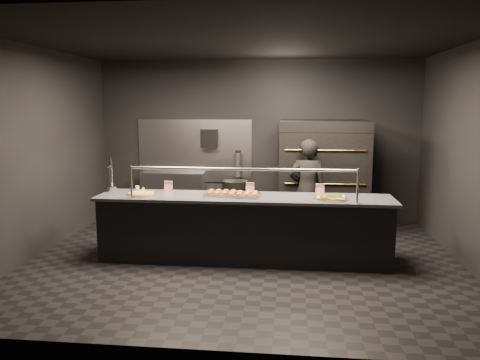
# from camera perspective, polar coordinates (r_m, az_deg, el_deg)

# --- Properties ---
(room) EXTENTS (6.04, 6.00, 3.00)m
(room) POSITION_cam_1_polar(r_m,az_deg,el_deg) (6.45, 0.30, 3.13)
(room) COLOR black
(room) RESTS_ON ground
(service_counter) EXTENTS (4.10, 0.78, 1.37)m
(service_counter) POSITION_cam_1_polar(r_m,az_deg,el_deg) (6.59, 0.45, -5.88)
(service_counter) COLOR black
(service_counter) RESTS_ON ground
(pizza_oven) EXTENTS (1.50, 1.23, 1.91)m
(pizza_oven) POSITION_cam_1_polar(r_m,az_deg,el_deg) (8.34, 10.02, 0.68)
(pizza_oven) COLOR black
(pizza_oven) RESTS_ON ground
(prep_shelf) EXTENTS (1.20, 0.35, 0.90)m
(prep_shelf) POSITION_cam_1_polar(r_m,az_deg,el_deg) (9.10, -8.14, -1.88)
(prep_shelf) COLOR #99999E
(prep_shelf) RESTS_ON ground
(towel_dispenser) EXTENTS (0.30, 0.20, 0.35)m
(towel_dispenser) POSITION_cam_1_polar(r_m,az_deg,el_deg) (8.88, -3.79, 5.09)
(towel_dispenser) COLOR black
(towel_dispenser) RESTS_ON room
(fire_extinguisher) EXTENTS (0.14, 0.14, 0.51)m
(fire_extinguisher) POSITION_cam_1_polar(r_m,az_deg,el_deg) (8.86, -0.23, 1.91)
(fire_extinguisher) COLOR #B2B2B7
(fire_extinguisher) RESTS_ON room
(beer_tap) EXTENTS (0.14, 0.20, 0.54)m
(beer_tap) POSITION_cam_1_polar(r_m,az_deg,el_deg) (7.05, -15.40, -0.16)
(beer_tap) COLOR silver
(beer_tap) RESTS_ON service_counter
(round_pizza) EXTENTS (0.42, 0.42, 0.03)m
(round_pizza) POSITION_cam_1_polar(r_m,az_deg,el_deg) (6.74, -11.94, -1.63)
(round_pizza) COLOR silver
(round_pizza) RESTS_ON service_counter
(slider_tray_a) EXTENTS (0.47, 0.35, 0.07)m
(slider_tray_a) POSITION_cam_1_polar(r_m,az_deg,el_deg) (6.56, -2.27, -1.62)
(slider_tray_a) COLOR silver
(slider_tray_a) RESTS_ON service_counter
(slider_tray_b) EXTENTS (0.52, 0.42, 0.07)m
(slider_tray_b) POSITION_cam_1_polar(r_m,az_deg,el_deg) (6.45, 0.43, -1.78)
(slider_tray_b) COLOR silver
(slider_tray_b) RESTS_ON service_counter
(square_pizza) EXTENTS (0.46, 0.46, 0.05)m
(square_pizza) POSITION_cam_1_polar(r_m,az_deg,el_deg) (6.40, 11.03, -2.13)
(square_pizza) COLOR silver
(square_pizza) RESTS_ON service_counter
(condiment_jar) EXTENTS (0.14, 0.06, 0.09)m
(condiment_jar) POSITION_cam_1_polar(r_m,az_deg,el_deg) (6.94, -12.20, -1.09)
(condiment_jar) COLOR silver
(condiment_jar) RESTS_ON service_counter
(tent_cards) EXTENTS (2.32, 0.04, 0.15)m
(tent_cards) POSITION_cam_1_polar(r_m,az_deg,el_deg) (6.75, 0.65, -0.91)
(tent_cards) COLOR white
(tent_cards) RESTS_ON service_counter
(trash_bin) EXTENTS (0.48, 0.48, 0.80)m
(trash_bin) POSITION_cam_1_polar(r_m,az_deg,el_deg) (8.66, -0.57, -2.69)
(trash_bin) COLOR black
(trash_bin) RESTS_ON ground
(worker) EXTENTS (0.61, 0.41, 1.64)m
(worker) POSITION_cam_1_polar(r_m,az_deg,el_deg) (7.59, 8.16, -1.22)
(worker) COLOR black
(worker) RESTS_ON ground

